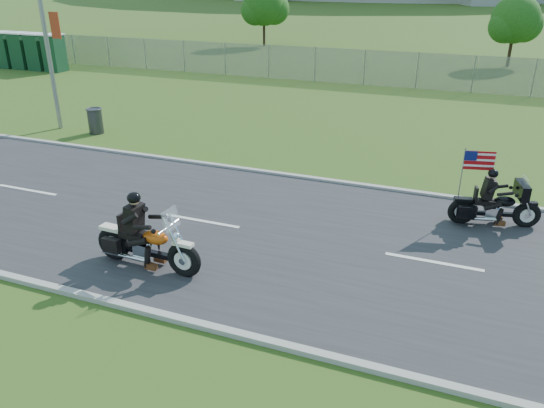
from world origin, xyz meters
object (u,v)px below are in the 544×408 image
at_px(porta_toilet_a, 54,54).
at_px(porta_toilet_b, 38,53).
at_px(porta_toilet_c, 21,51).
at_px(motorcycle_lead, 146,245).
at_px(motorcycle_follow, 495,207).
at_px(trash_can, 95,121).
at_px(porta_toilet_d, 6,50).

height_order(porta_toilet_a, porta_toilet_b, same).
xyz_separation_m(porta_toilet_c, motorcycle_lead, (22.78, -19.52, -0.58)).
bearing_deg(motorcycle_follow, porta_toilet_b, 139.99).
relative_size(porta_toilet_a, porta_toilet_b, 1.00).
bearing_deg(motorcycle_lead, trash_can, 135.64).
xyz_separation_m(porta_toilet_c, trash_can, (14.72, -11.06, -0.65)).
height_order(porta_toilet_d, motorcycle_lead, porta_toilet_d).
bearing_deg(porta_toilet_c, motorcycle_follow, -25.64).
height_order(porta_toilet_a, porta_toilet_d, same).
distance_m(porta_toilet_d, trash_can, 19.56).
bearing_deg(motorcycle_lead, porta_toilet_c, 141.44).
xyz_separation_m(porta_toilet_a, motorcycle_lead, (19.98, -19.52, -0.58)).
distance_m(porta_toilet_a, porta_toilet_d, 4.20).
relative_size(porta_toilet_b, motorcycle_lead, 0.85).
xyz_separation_m(porta_toilet_c, porta_toilet_d, (-1.40, 0.00, 0.00)).
bearing_deg(motorcycle_follow, porta_toilet_c, 141.07).
bearing_deg(porta_toilet_a, porta_toilet_d, 180.00).
height_order(porta_toilet_b, porta_toilet_d, same).
bearing_deg(porta_toilet_d, motorcycle_lead, -38.92).
distance_m(motorcycle_lead, trash_can, 11.68).
height_order(porta_toilet_c, porta_toilet_d, same).
distance_m(porta_toilet_a, motorcycle_follow, 30.80).
relative_size(porta_toilet_a, motorcycle_follow, 0.99).
bearing_deg(motorcycle_follow, porta_toilet_a, 138.82).
relative_size(porta_toilet_b, trash_can, 2.28).
xyz_separation_m(porta_toilet_d, motorcycle_follow, (31.42, -14.41, -0.61)).
bearing_deg(porta_toilet_a, trash_can, -42.86).
relative_size(motorcycle_follow, trash_can, 2.31).
xyz_separation_m(motorcycle_lead, trash_can, (-8.06, 8.46, -0.07)).
bearing_deg(porta_toilet_c, porta_toilet_a, 0.00).
xyz_separation_m(porta_toilet_d, trash_can, (16.12, -11.06, -0.65)).
xyz_separation_m(porta_toilet_a, motorcycle_follow, (27.22, -14.41, -0.61)).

